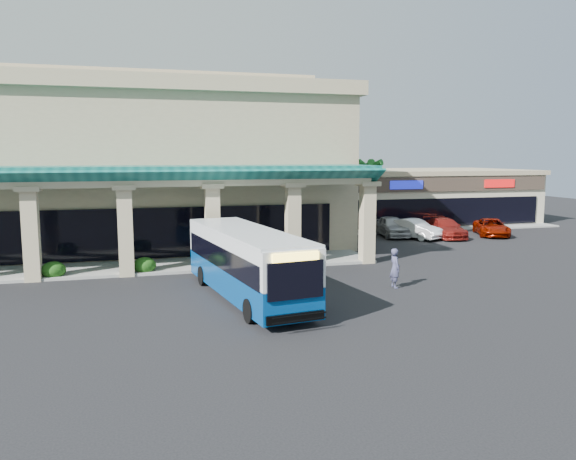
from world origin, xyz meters
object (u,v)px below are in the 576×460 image
object	(u,v)px
car_red	(445,228)
car_gray	(492,227)
car_silver	(392,226)
car_white	(414,229)
transit_bus	(247,264)
pedestrian	(395,268)

from	to	relation	value
car_red	car_gray	distance (m)	4.05
car_silver	car_white	bearing A→B (deg)	-43.40
car_white	car_gray	xyz separation A→B (m)	(6.64, -0.21, -0.08)
car_gray	car_white	bearing A→B (deg)	-157.93
transit_bus	car_red	bearing A→B (deg)	29.53
pedestrian	car_white	size ratio (longest dim) A/B	0.42
car_red	car_gray	size ratio (longest dim) A/B	1.06
pedestrian	car_gray	world-z (taller)	pedestrian
pedestrian	car_silver	world-z (taller)	pedestrian
car_gray	car_silver	bearing A→B (deg)	-168.17
transit_bus	car_white	world-z (taller)	transit_bus
car_silver	car_red	world-z (taller)	car_silver
transit_bus	car_red	xyz separation A→B (m)	(18.27, 14.08, -0.79)
transit_bus	car_gray	bearing A→B (deg)	23.93
car_silver	car_white	distance (m)	1.81
pedestrian	car_white	xyz separation A→B (m)	(8.52, 14.11, -0.21)
transit_bus	car_white	distance (m)	21.14
pedestrian	car_red	world-z (taller)	pedestrian
car_red	car_gray	bearing A→B (deg)	6.67
pedestrian	car_silver	distance (m)	17.23
car_red	car_gray	xyz separation A→B (m)	(4.04, -0.12, -0.07)
car_white	car_red	bearing A→B (deg)	-26.11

